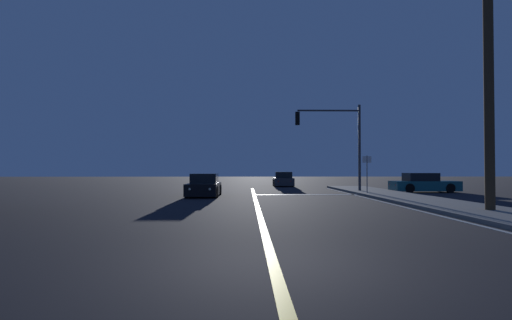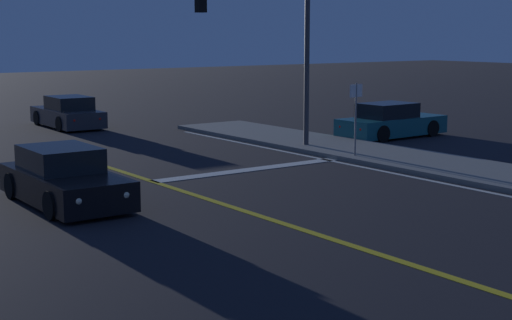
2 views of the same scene
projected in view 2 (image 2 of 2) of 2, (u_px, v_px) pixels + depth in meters
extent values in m
cube|color=gold|center=(391.00, 258.00, 13.80)|extent=(0.20, 35.37, 0.01)
cube|color=silver|center=(250.00, 170.00, 22.79)|extent=(6.46, 0.50, 0.01)
cube|color=black|center=(65.00, 186.00, 18.13)|extent=(1.80, 4.29, 0.68)
cube|color=black|center=(60.00, 159.00, 18.24)|extent=(1.53, 1.98, 0.60)
cylinder|color=black|center=(122.00, 196.00, 17.56)|extent=(0.23, 0.64, 0.64)
cylinder|color=black|center=(52.00, 205.00, 16.62)|extent=(0.23, 0.64, 0.64)
cylinder|color=black|center=(77.00, 179.00, 19.69)|extent=(0.23, 0.64, 0.64)
cylinder|color=black|center=(12.00, 186.00, 18.75)|extent=(0.23, 0.64, 0.64)
sphere|color=#FFF4CC|center=(125.00, 195.00, 16.76)|extent=(0.18, 0.18, 0.18)
sphere|color=#FFF4CC|center=(78.00, 201.00, 16.14)|extent=(0.18, 0.18, 0.18)
sphere|color=red|center=(55.00, 168.00, 20.11)|extent=(0.14, 0.14, 0.14)
sphere|color=red|center=(13.00, 172.00, 19.49)|extent=(0.14, 0.14, 0.14)
cube|color=#195960|center=(392.00, 126.00, 29.89)|extent=(4.58, 1.89, 0.68)
cube|color=black|center=(387.00, 111.00, 29.63)|extent=(2.13, 1.57, 0.60)
cylinder|color=black|center=(400.00, 124.00, 31.39)|extent=(0.65, 0.24, 0.64)
cylinder|color=black|center=(432.00, 128.00, 30.12)|extent=(0.65, 0.24, 0.64)
cylinder|color=black|center=(351.00, 130.00, 29.70)|extent=(0.65, 0.24, 0.64)
cylinder|color=black|center=(382.00, 134.00, 28.43)|extent=(0.65, 0.24, 0.64)
sphere|color=#FFF4CC|center=(419.00, 119.00, 31.63)|extent=(0.18, 0.18, 0.18)
sphere|color=#FFF4CC|center=(440.00, 121.00, 30.78)|extent=(0.18, 0.18, 0.18)
sphere|color=red|center=(341.00, 127.00, 28.97)|extent=(0.14, 0.14, 0.14)
sphere|color=red|center=(361.00, 129.00, 28.12)|extent=(0.14, 0.14, 0.14)
cube|color=#2D2D33|center=(67.00, 117.00, 33.09)|extent=(1.88, 4.48, 0.68)
cube|color=black|center=(69.00, 103.00, 32.78)|extent=(1.57, 2.08, 0.60)
cylinder|color=black|center=(38.00, 118.00, 33.77)|extent=(0.24, 0.65, 0.64)
cylinder|color=black|center=(74.00, 116.00, 34.69)|extent=(0.24, 0.65, 0.64)
cylinder|color=black|center=(61.00, 124.00, 31.53)|extent=(0.24, 0.65, 0.64)
cylinder|color=black|center=(98.00, 121.00, 32.45)|extent=(0.24, 0.65, 0.64)
sphere|color=#FFF4CC|center=(38.00, 112.00, 34.53)|extent=(0.18, 0.18, 0.18)
sphere|color=#FFF4CC|center=(62.00, 110.00, 35.14)|extent=(0.18, 0.18, 0.18)
sphere|color=red|center=(74.00, 120.00, 31.00)|extent=(0.14, 0.14, 0.14)
sphere|color=red|center=(100.00, 119.00, 31.61)|extent=(0.14, 0.14, 0.14)
cylinder|color=#38383D|center=(307.00, 62.00, 26.47)|extent=(0.18, 0.18, 6.01)
sphere|color=#0A3814|center=(201.00, 7.00, 23.72)|extent=(0.22, 0.22, 0.22)
cylinder|color=slate|center=(355.00, 122.00, 24.34)|extent=(0.06, 0.06, 2.45)
cube|color=white|center=(356.00, 91.00, 24.18)|extent=(0.56, 0.09, 0.40)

